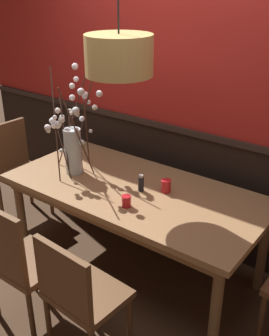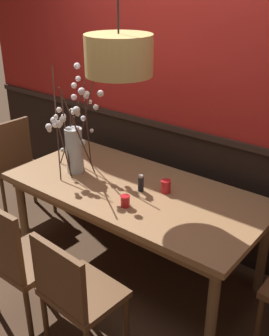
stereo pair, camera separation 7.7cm
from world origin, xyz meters
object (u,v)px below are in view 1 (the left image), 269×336
Objects in this scene: chair_head_west_end at (17,165)px; condiment_bottle at (141,183)px; dining_table at (134,197)px; candle_holder_nearer_edge at (166,186)px; chair_far_side_left at (166,167)px; chair_near_side_right at (79,293)px; chair_near_side_left at (19,259)px; candle_holder_nearer_center at (126,201)px; pendant_lamp at (119,55)px; vase_with_blossoms at (73,142)px.

chair_head_west_end reaches higher than condiment_bottle.
candle_holder_nearer_edge is (0.22, 0.09, 0.13)m from dining_table.
chair_far_side_left is (-0.28, 0.89, -0.17)m from dining_table.
chair_near_side_right is 9.09× the size of candle_holder_nearer_edge.
chair_near_side_left is 0.80m from candle_holder_nearer_center.
chair_near_side_left is 1.00m from condiment_bottle.
candle_holder_nearer_edge is 0.99m from pendant_lamp.
chair_head_west_end is at bearing -177.73° from candle_holder_nearer_edge.
candle_holder_nearer_edge reaches higher than dining_table.
vase_with_blossoms reaches higher than chair_head_west_end.
chair_far_side_left is at bearing 90.60° from chair_near_side_left.
chair_near_side_right is 1.49m from pendant_lamp.
chair_near_side_right is at bearing -78.36° from condiment_bottle.
candle_holder_nearer_center is at bearing -77.54° from condiment_bottle.
candle_holder_nearer_center is (-0.13, 0.63, 0.29)m from chair_near_side_right.
chair_far_side_left is 10.87× the size of candle_holder_nearer_center.
dining_table is 15.48× the size of condiment_bottle.
pendant_lamp reaches higher than chair_near_side_left.
chair_head_west_end reaches higher than candle_holder_nearer_edge.
candle_holder_nearer_edge is 0.07× the size of pendant_lamp.
chair_near_side_left is at bearing -120.39° from candle_holder_nearer_center.
pendant_lamp reaches higher than vase_with_blossoms.
chair_near_side_right is (0.25, -0.88, -0.17)m from dining_table.
chair_far_side_left is at bearing 107.41° from dining_table.
dining_table is at bearing 73.98° from chair_near_side_left.
chair_head_west_end is at bearing 179.07° from dining_table.
chair_near_side_left is (1.17, -0.93, 0.00)m from chair_head_west_end.
chair_near_side_left is at bearing -176.99° from chair_near_side_right.
chair_near_side_left reaches higher than chair_far_side_left.
dining_table is 0.65m from vase_with_blossoms.
candle_holder_nearer_edge is at bearing 33.74° from pendant_lamp.
pendant_lamp is at bearing 137.37° from candle_holder_nearer_center.
pendant_lamp is at bearing -144.98° from condiment_bottle.
chair_near_side_right is at bearing -74.35° from dining_table.
chair_near_side_left is at bearing -70.79° from vase_with_blossoms.
chair_head_west_end is 1.53m from condiment_bottle.
condiment_bottle is (0.35, -0.90, 0.31)m from chair_far_side_left.
candle_holder_nearer_center reaches higher than dining_table.
chair_far_side_left reaches higher than dining_table.
chair_far_side_left is at bearing 102.93° from pendant_lamp.
candle_holder_nearer_center is at bearing 101.32° from chair_near_side_right.
vase_with_blossoms is (-0.80, 0.81, 0.50)m from chair_near_side_right.
vase_with_blossoms is at bearing 109.21° from chair_near_side_left.
chair_near_side_right is 0.70m from candle_holder_nearer_center.
chair_near_side_right is at bearing -69.11° from pendant_lamp.
dining_table is 0.93m from chair_near_side_right.
dining_table is 2.40× the size of vase_with_blossoms.
chair_far_side_left is 0.95× the size of chair_near_side_left.
chair_far_side_left is at bearing 109.28° from candle_holder_nearer_center.
chair_head_west_end is 1.45m from chair_far_side_left.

